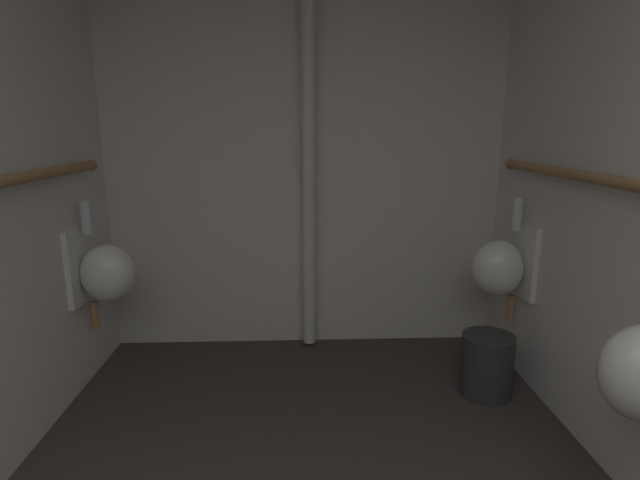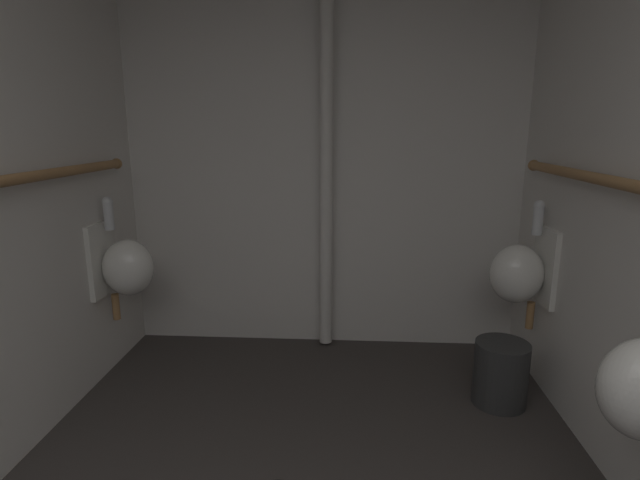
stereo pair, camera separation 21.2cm
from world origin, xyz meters
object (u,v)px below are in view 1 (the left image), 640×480
object	(u,v)px
urinal_right_far	(501,266)
waste_bin	(487,365)
urinal_left_mid	(104,272)
standpipe_back_wall	(308,151)

from	to	relation	value
urinal_right_far	waste_bin	world-z (taller)	urinal_right_far
urinal_left_mid	standpipe_back_wall	size ratio (longest dim) A/B	0.29
urinal_right_far	standpipe_back_wall	xyz separation A→B (m)	(-1.14, 0.43, 0.65)
urinal_right_far	waste_bin	xyz separation A→B (m)	(-0.14, -0.25, -0.50)
urinal_left_mid	urinal_right_far	world-z (taller)	same
urinal_left_mid	standpipe_back_wall	world-z (taller)	standpipe_back_wall
standpipe_back_wall	urinal_left_mid	bearing A→B (deg)	-159.52
urinal_left_mid	waste_bin	distance (m)	2.24
waste_bin	standpipe_back_wall	bearing A→B (deg)	145.50
urinal_right_far	standpipe_back_wall	distance (m)	1.38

